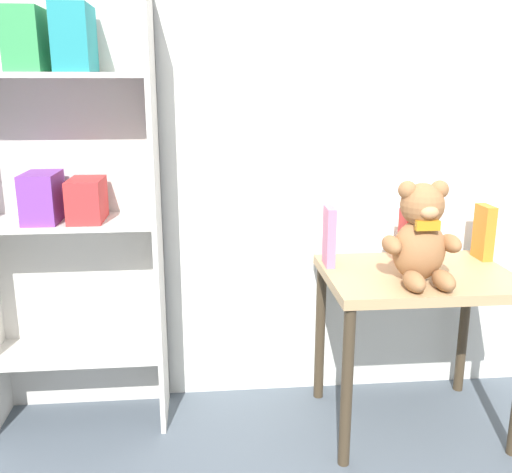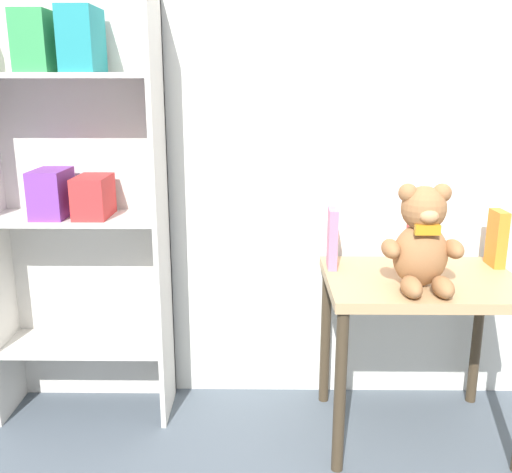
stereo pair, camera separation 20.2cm
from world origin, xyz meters
The scene contains 7 objects.
wall_back centered at (0.00, 1.45, 1.25)m, with size 4.80×0.06×2.50m.
bookshelf_side centered at (-1.00, 1.30, 0.90)m, with size 0.65×0.27×1.59m.
display_table centered at (0.25, 1.12, 0.53)m, with size 0.67×0.50×0.62m.
teddy_bear centered at (0.21, 1.02, 0.77)m, with size 0.27×0.24×0.35m.
book_standing_pink centered at (-0.05, 1.23, 0.73)m, with size 0.03×0.11×0.22m, color #D17093.
book_standing_red centered at (0.25, 1.25, 0.71)m, with size 0.04×0.10×0.20m, color red.
book_standing_orange centered at (0.56, 1.26, 0.72)m, with size 0.04×0.10×0.21m, color orange.
Camera 1 is at (-0.51, -0.77, 1.27)m, focal length 40.00 mm.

